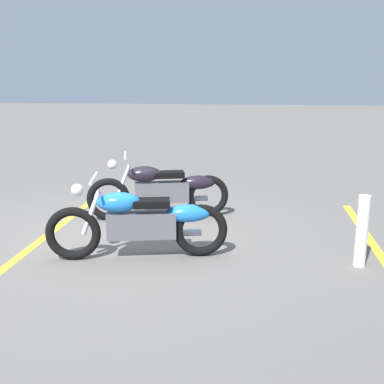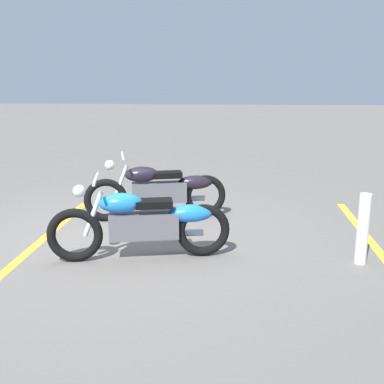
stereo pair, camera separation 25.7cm
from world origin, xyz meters
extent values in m
plane|color=#66605B|center=(0.00, 0.00, 0.00)|extent=(60.00, 60.00, 0.00)
torus|color=black|center=(-0.30, -0.99, 0.34)|extent=(0.68, 0.24, 0.67)
torus|color=black|center=(1.23, -0.68, 0.34)|extent=(0.68, 0.24, 0.67)
cube|color=#59595E|center=(0.52, -0.83, 0.42)|extent=(0.87, 0.38, 0.32)
ellipsoid|color=blue|center=(0.25, -0.88, 0.72)|extent=(0.56, 0.38, 0.24)
ellipsoid|color=blue|center=(1.08, -0.72, 0.56)|extent=(0.60, 0.34, 0.22)
cube|color=black|center=(0.65, -0.80, 0.70)|extent=(0.48, 0.32, 0.09)
cylinder|color=silver|center=(-0.07, -0.94, 0.60)|extent=(0.27, 0.11, 0.56)
cylinder|color=silver|center=(-0.02, -0.93, 1.02)|extent=(0.16, 0.62, 0.04)
sphere|color=silver|center=(-0.22, -0.97, 0.88)|extent=(0.15, 0.15, 0.15)
cylinder|color=silver|center=(0.88, -0.61, 0.26)|extent=(0.70, 0.22, 0.09)
torus|color=black|center=(-0.34, 0.64, 0.34)|extent=(0.68, 0.27, 0.67)
torus|color=black|center=(1.18, 1.03, 0.34)|extent=(0.68, 0.27, 0.67)
cube|color=#59595E|center=(0.47, 0.85, 0.42)|extent=(0.87, 0.42, 0.32)
ellipsoid|color=black|center=(0.21, 0.78, 0.72)|extent=(0.57, 0.40, 0.24)
ellipsoid|color=black|center=(1.02, 0.99, 0.56)|extent=(0.60, 0.37, 0.22)
cube|color=black|center=(0.59, 0.88, 0.70)|extent=(0.49, 0.34, 0.09)
cylinder|color=silver|center=(-0.11, 0.70, 0.60)|extent=(0.27, 0.12, 0.56)
cylinder|color=silver|center=(-0.06, 0.71, 1.02)|extent=(0.19, 0.61, 0.04)
sphere|color=silver|center=(-0.26, 0.66, 0.88)|extent=(0.15, 0.15, 0.15)
cylinder|color=silver|center=(0.82, 1.08, 0.26)|extent=(0.70, 0.26, 0.09)
cylinder|color=white|center=(3.14, -0.78, 0.43)|extent=(0.14, 0.14, 0.86)
cube|color=yellow|center=(-1.00, -0.01, 0.00)|extent=(0.17, 3.20, 0.01)
cube|color=yellow|center=(3.50, 0.30, 0.00)|extent=(0.17, 3.20, 0.01)
camera|label=1|loc=(1.77, -6.19, 2.21)|focal=43.93mm
camera|label=2|loc=(1.52, -6.22, 2.21)|focal=43.93mm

